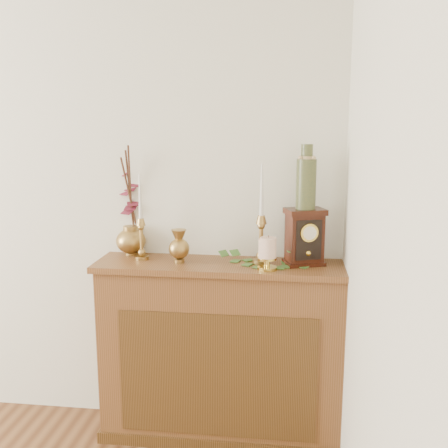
# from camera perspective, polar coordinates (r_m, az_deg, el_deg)

# --- Properties ---
(console_shelf) EXTENTS (1.24, 0.34, 0.93)m
(console_shelf) POSITION_cam_1_polar(r_m,az_deg,el_deg) (2.75, -0.35, -14.22)
(console_shelf) COLOR brown
(console_shelf) RESTS_ON ground
(candlestick_left) EXTENTS (0.07, 0.07, 0.43)m
(candlestick_left) POSITION_cam_1_polar(r_m,az_deg,el_deg) (2.64, -9.00, -0.87)
(candlestick_left) COLOR #A17A40
(candlestick_left) RESTS_ON console_shelf
(candlestick_center) EXTENTS (0.08, 0.08, 0.49)m
(candlestick_center) POSITION_cam_1_polar(r_m,az_deg,el_deg) (2.53, 4.07, -0.83)
(candlestick_center) COLOR #A17A40
(candlestick_center) RESTS_ON console_shelf
(bud_vase) EXTENTS (0.10, 0.10, 0.16)m
(bud_vase) POSITION_cam_1_polar(r_m,az_deg,el_deg) (2.58, -4.92, -2.44)
(bud_vase) COLOR #A17A40
(bud_vase) RESTS_ON console_shelf
(ginger_jar) EXTENTS (0.23, 0.25, 0.57)m
(ginger_jar) POSITION_cam_1_polar(r_m,az_deg,el_deg) (2.77, -10.07, 2.06)
(ginger_jar) COLOR #A17A40
(ginger_jar) RESTS_ON console_shelf
(pillar_candle_left) EXTENTS (0.08, 0.08, 0.16)m
(pillar_candle_left) POSITION_cam_1_polar(r_m,az_deg,el_deg) (2.45, 4.60, -3.13)
(pillar_candle_left) COLOR gold
(pillar_candle_left) RESTS_ON console_shelf
(pillar_candle_right) EXTENTS (0.09, 0.09, 0.17)m
(pillar_candle_right) POSITION_cam_1_polar(r_m,az_deg,el_deg) (2.45, 4.82, -3.05)
(pillar_candle_right) COLOR gold
(pillar_candle_right) RESTS_ON console_shelf
(ivy_garland) EXTENTS (0.47, 0.20, 0.08)m
(ivy_garland) POSITION_cam_1_polar(r_m,az_deg,el_deg) (2.55, 2.99, -4.14)
(ivy_garland) COLOR #3B6827
(ivy_garland) RESTS_ON console_shelf
(mantel_clock) EXTENTS (0.22, 0.18, 0.27)m
(mantel_clock) POSITION_cam_1_polar(r_m,az_deg,el_deg) (2.55, 8.77, -1.45)
(mantel_clock) COLOR #38140B
(mantel_clock) RESTS_ON console_shelf
(ceramic_vase) EXTENTS (0.09, 0.09, 0.31)m
(ceramic_vase) POSITION_cam_1_polar(r_m,az_deg,el_deg) (2.51, 8.93, 4.74)
(ceramic_vase) COLOR #1B3729
(ceramic_vase) RESTS_ON mantel_clock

